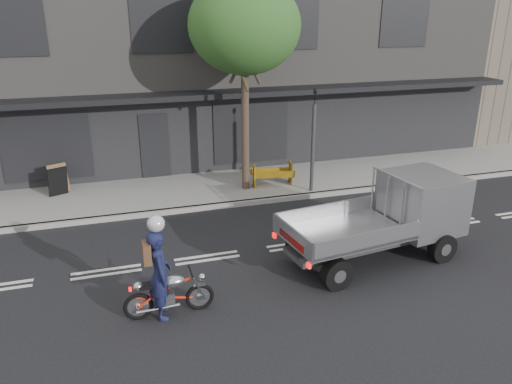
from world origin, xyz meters
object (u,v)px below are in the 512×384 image
(construction_barrier, at_px, (274,175))
(motorcycle, at_px, (169,293))
(sandwich_board, at_px, (58,182))
(street_tree, at_px, (245,27))
(flatbed_ute, at_px, (408,208))
(rider, at_px, (160,274))
(traffic_light_pole, at_px, (313,146))

(construction_barrier, bearing_deg, motorcycle, -125.18)
(sandwich_board, bearing_deg, street_tree, -34.09)
(motorcycle, distance_m, sandwich_board, 7.79)
(flatbed_ute, xyz_separation_m, construction_barrier, (-1.70, 5.16, -0.65))
(street_tree, distance_m, rider, 8.45)
(street_tree, xyz_separation_m, flatbed_ute, (2.67, -5.29, -4.09))
(rider, bearing_deg, street_tree, -29.06)
(street_tree, height_order, traffic_light_pole, street_tree)
(traffic_light_pole, relative_size, rider, 1.87)
(rider, height_order, flatbed_ute, flatbed_ute)
(construction_barrier, distance_m, sandwich_board, 6.97)
(street_tree, relative_size, sandwich_board, 7.04)
(rider, relative_size, construction_barrier, 1.36)
(flatbed_ute, bearing_deg, traffic_light_pole, 90.89)
(traffic_light_pole, relative_size, construction_barrier, 2.54)
(traffic_light_pole, distance_m, flatbed_ute, 4.51)
(street_tree, height_order, sandwich_board, street_tree)
(construction_barrier, height_order, sandwich_board, sandwich_board)
(rider, height_order, construction_barrier, rider)
(motorcycle, bearing_deg, construction_barrier, 55.08)
(motorcycle, relative_size, flatbed_ute, 0.39)
(traffic_light_pole, height_order, motorcycle, traffic_light_pole)
(rider, bearing_deg, flatbed_ute, -80.31)
(motorcycle, relative_size, sandwich_board, 1.90)
(flatbed_ute, relative_size, sandwich_board, 4.89)
(motorcycle, height_order, flatbed_ute, flatbed_ute)
(street_tree, height_order, motorcycle, street_tree)
(traffic_light_pole, xyz_separation_m, sandwich_board, (-7.90, 1.91, -1.02))
(motorcycle, xyz_separation_m, rider, (-0.15, 0.00, 0.45))
(traffic_light_pole, xyz_separation_m, flatbed_ute, (0.67, -4.44, -0.47))
(flatbed_ute, bearing_deg, sandwich_board, 135.81)
(construction_barrier, bearing_deg, sandwich_board, 170.22)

